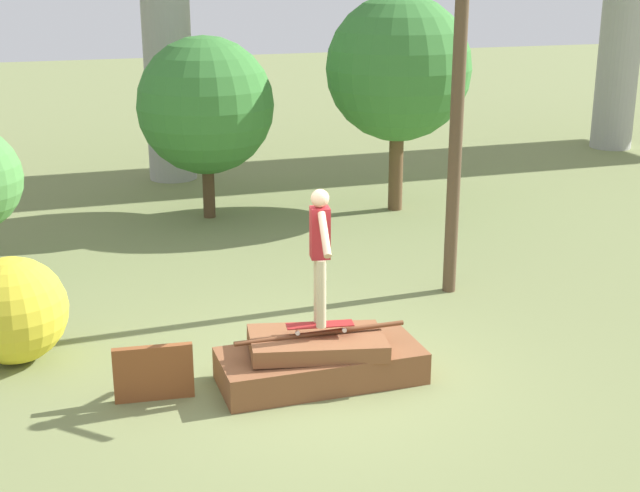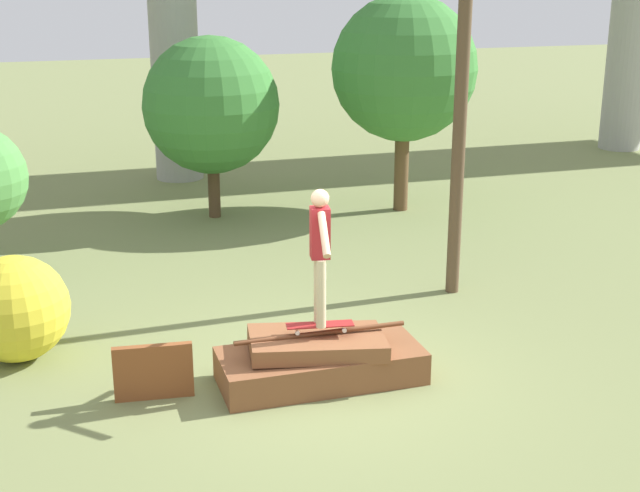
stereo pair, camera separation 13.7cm
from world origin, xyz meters
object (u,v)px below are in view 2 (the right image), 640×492
Objects in this scene: skateboard at (320,325)px; tree_behind_right at (211,105)px; utility_pole at (463,53)px; bush_yellow_flowering at (15,309)px; skater at (320,247)px; tree_behind_left at (404,69)px.

tree_behind_right reaches higher than skateboard.
bush_yellow_flowering is (-6.38, -0.61, -2.95)m from utility_pole.
skater is 0.38× the size of tree_behind_left.
skateboard is at bearing -140.44° from utility_pole.
tree_behind_left reaches higher than skater.
tree_behind_right is (-2.72, 5.31, -1.40)m from utility_pole.
utility_pole is 4.90m from tree_behind_left.
skater is 0.46× the size of tree_behind_right.
skateboard is at bearing 139.56° from skater.
tree_behind_left is 1.21× the size of tree_behind_right.
utility_pole is 7.05m from bush_yellow_flowering.
utility_pole is at bearing 5.50° from bush_yellow_flowering.
utility_pole is 1.62× the size of tree_behind_left.
tree_behind_right is (-3.77, 0.59, -0.64)m from tree_behind_left.
tree_behind_right is at bearing 117.09° from utility_pole.
tree_behind_right reaches higher than bush_yellow_flowering.
bush_yellow_flowering is at bearing -121.71° from tree_behind_right.
tree_behind_right is at bearing 88.79° from skater.
skater is 4.05m from bush_yellow_flowering.
bush_yellow_flowering is at bearing 153.25° from skateboard.
skater is at bearing -140.44° from utility_pole.
skater is at bearing -26.75° from bush_yellow_flowering.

